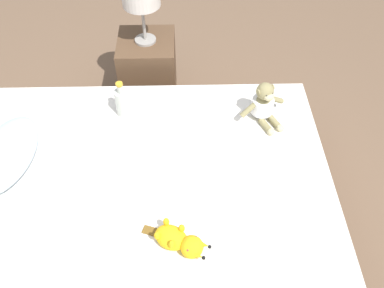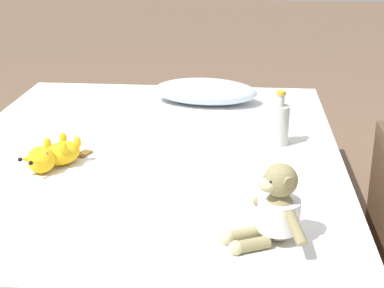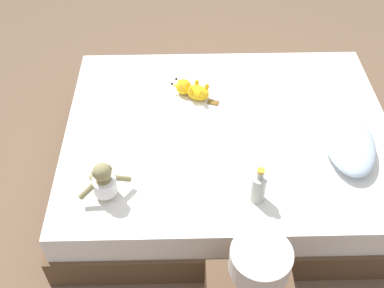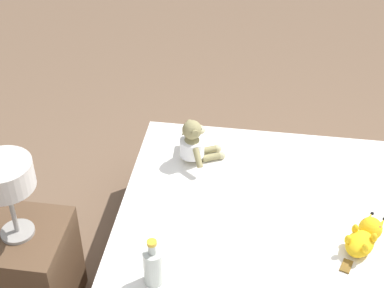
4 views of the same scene
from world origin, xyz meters
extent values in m
plane|color=brown|center=(0.00, 0.00, 0.00)|extent=(16.00, 16.00, 0.00)
cube|color=brown|center=(0.00, 0.00, 0.11)|extent=(1.58, 2.02, 0.21)
cube|color=white|center=(0.00, 0.00, 0.31)|extent=(1.54, 1.96, 0.19)
ellipsoid|color=silver|center=(0.19, 0.67, 0.47)|extent=(0.54, 0.34, 0.12)
ellipsoid|color=#8E8456|center=(0.49, -0.68, 0.48)|extent=(0.14, 0.14, 0.15)
cylinder|color=white|center=(0.49, -0.68, 0.49)|extent=(0.16, 0.16, 0.09)
sphere|color=#8E8456|center=(0.49, -0.68, 0.59)|extent=(0.10, 0.10, 0.10)
ellipsoid|color=#C1B789|center=(0.46, -0.70, 0.59)|extent=(0.07, 0.07, 0.04)
sphere|color=black|center=(0.47, -0.71, 0.60)|extent=(0.01, 0.01, 0.01)
sphere|color=black|center=(0.45, -0.68, 0.60)|extent=(0.01, 0.01, 0.01)
cylinder|color=#8E8456|center=(0.51, -0.72, 0.61)|extent=(0.03, 0.02, 0.03)
cylinder|color=#8E8456|center=(0.47, -0.64, 0.61)|extent=(0.03, 0.02, 0.03)
cylinder|color=#8E8456|center=(0.53, -0.77, 0.49)|extent=(0.07, 0.10, 0.08)
cylinder|color=#8E8456|center=(0.45, -0.59, 0.49)|extent=(0.07, 0.10, 0.08)
cylinder|color=#8E8456|center=(0.42, -0.75, 0.43)|extent=(0.11, 0.08, 0.04)
cylinder|color=#8E8456|center=(0.39, -0.69, 0.43)|extent=(0.11, 0.08, 0.04)
sphere|color=#C1B789|center=(0.37, -0.77, 0.43)|extent=(0.04, 0.04, 0.04)
sphere|color=#C1B789|center=(0.35, -0.71, 0.43)|extent=(0.04, 0.04, 0.04)
ellipsoid|color=yellow|center=(-0.29, -0.18, 0.45)|extent=(0.17, 0.18, 0.08)
sphere|color=yellow|center=(-0.34, -0.27, 0.46)|extent=(0.10, 0.10, 0.10)
cone|color=yellow|center=(-0.33, -0.32, 0.47)|extent=(0.06, 0.07, 0.05)
sphere|color=black|center=(-0.35, -0.34, 0.48)|extent=(0.02, 0.02, 0.02)
cone|color=yellow|center=(-0.38, -0.29, 0.47)|extent=(0.06, 0.07, 0.05)
sphere|color=black|center=(-0.40, -0.31, 0.48)|extent=(0.02, 0.02, 0.02)
sphere|color=red|center=(-0.31, -0.28, 0.49)|extent=(0.02, 0.02, 0.02)
sphere|color=red|center=(-0.36, -0.25, 0.49)|extent=(0.02, 0.02, 0.02)
ellipsoid|color=yellow|center=(-0.26, -0.22, 0.49)|extent=(0.04, 0.04, 0.05)
ellipsoid|color=yellow|center=(-0.34, -0.18, 0.49)|extent=(0.04, 0.04, 0.05)
ellipsoid|color=yellow|center=(-0.23, -0.16, 0.49)|extent=(0.04, 0.04, 0.05)
ellipsoid|color=yellow|center=(-0.30, -0.12, 0.49)|extent=(0.04, 0.04, 0.05)
cube|color=brown|center=(-0.23, -0.08, 0.41)|extent=(0.06, 0.08, 0.01)
cylinder|color=#B7BCB2|center=(0.53, 0.11, 0.49)|extent=(0.08, 0.08, 0.16)
cylinder|color=#B7BCB2|center=(0.53, 0.11, 0.59)|extent=(0.03, 0.03, 0.05)
cylinder|color=gold|center=(0.53, 0.11, 0.63)|extent=(0.04, 0.04, 0.01)
cylinder|color=gray|center=(1.12, 0.01, 0.63)|extent=(0.02, 0.02, 0.24)
cylinder|color=beige|center=(1.12, 0.01, 0.81)|extent=(0.23, 0.23, 0.11)
camera|label=1|loc=(-1.11, -0.25, 2.02)|focal=37.11mm
camera|label=2|loc=(0.38, -2.21, 1.27)|focal=56.26mm
camera|label=3|loc=(2.00, -0.27, 2.34)|focal=43.28mm
camera|label=4|loc=(0.16, 1.62, 2.27)|focal=55.49mm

